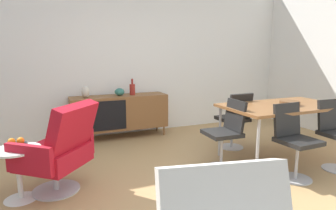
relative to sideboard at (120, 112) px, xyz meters
The scene contains 14 objects.
ground_plane 2.35m from the sideboard, 83.40° to the right, with size 8.32×8.32×0.00m, color tan.
wall_back 1.04m from the sideboard, 48.63° to the left, with size 6.80×0.12×2.80m, color white.
sideboard is the anchor object (origin of this frame).
vase_cobalt 0.34m from the sideboard, ahead, with size 0.16×0.16×0.13m.
vase_sculptural_dark 0.66m from the sideboard, behind, with size 0.13×0.13×0.18m.
vase_ceramic_small 0.45m from the sideboard, ahead, with size 0.09×0.09×0.27m.
dining_table 2.57m from the sideboard, 45.82° to the right, with size 1.60×0.90×0.74m.
wooden_bowl_on_table 2.66m from the sideboard, 45.92° to the right, with size 0.26×0.26×0.06m, color brown.
dining_chair_near_window 2.04m from the sideboard, 64.09° to the right, with size 0.44×0.42×0.86m.
dining_chair_front_left 2.78m from the sideboard, 59.15° to the right, with size 0.41×0.44×0.86m.
dining_chair_back_left 1.91m from the sideboard, 41.66° to the right, with size 0.40×0.43×0.86m.
lounge_chair_red 2.01m from the sideboard, 121.55° to the right, with size 0.91×0.91×0.95m.
side_table_round 2.24m from the sideboard, 129.82° to the right, with size 0.44×0.44×0.52m.
fruit_bowl 2.24m from the sideboard, 129.85° to the right, with size 0.20×0.20×0.11m.
Camera 1 is at (-1.42, -2.45, 1.43)m, focal length 31.07 mm.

